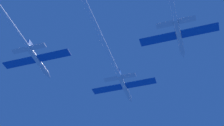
% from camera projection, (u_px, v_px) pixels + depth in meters
% --- Properties ---
extents(jet_lead, '(18.77, 44.66, 3.11)m').
position_uv_depth(jet_lead, '(114.00, 65.00, 92.80)').
color(jet_lead, silver).
extents(jet_left_wing, '(18.77, 51.61, 3.11)m').
position_uv_depth(jet_left_wing, '(12.00, 25.00, 81.29)').
color(jet_left_wing, silver).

